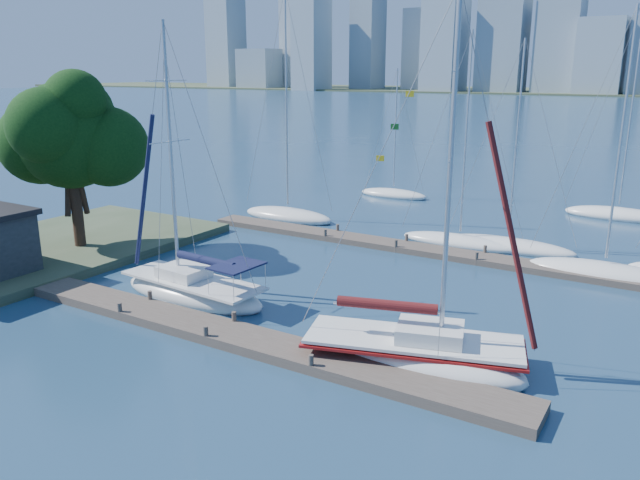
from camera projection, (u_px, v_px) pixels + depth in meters
The scene contains 13 objects.
ground at pixel (221, 337), 25.95m from camera, with size 700.00×700.00×0.00m, color navy.
near_dock at pixel (221, 332), 25.90m from camera, with size 26.00×2.00×0.40m, color #463B33.
far_dock at pixel (416, 249), 38.09m from camera, with size 30.00×1.80×0.36m, color #463B33.
shore at pixel (31, 253), 36.88m from camera, with size 12.00×22.00×0.50m, color #38472D.
tree at pixel (69, 133), 35.86m from camera, with size 8.31×7.57×10.81m.
sailboat_navy at pixel (192, 277), 30.07m from camera, with size 8.36×3.23×13.47m.
sailboat_maroon at pixel (414, 336), 23.38m from camera, with size 9.11×5.20×14.03m.
bg_boat_0 at pixel (288, 215), 46.39m from camera, with size 7.52×2.69×16.53m.
bg_boat_2 at pixel (460, 241), 39.45m from camera, with size 7.80×2.78×13.33m.
bg_boat_3 at pixel (508, 245), 38.55m from camera, with size 8.41×3.38×12.84m.
bg_boat_4 at pixel (604, 273), 33.26m from camera, with size 8.21×3.17×14.19m.
bg_boat_6 at pixel (394, 194), 54.61m from camera, with size 6.48×3.32×11.21m.
bg_boat_7 at pixel (618, 214), 46.59m from camera, with size 7.65×2.81×16.00m.
Camera 1 is at (15.98, -18.33, 10.74)m, focal length 35.00 mm.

